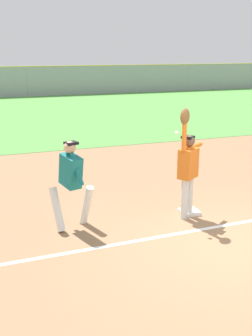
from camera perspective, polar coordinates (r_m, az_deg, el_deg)
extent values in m
plane|color=#936D4C|center=(7.86, 13.92, -9.98)|extent=(77.52, 77.52, 0.00)
cube|color=#549342|center=(23.58, -10.17, 7.33)|extent=(53.38, 17.98, 0.01)
cube|color=white|center=(9.05, 8.53, -5.88)|extent=(0.39, 0.39, 0.08)
cylinder|color=silver|center=(8.84, 8.51, -3.77)|extent=(0.21, 0.21, 0.85)
cylinder|color=silver|center=(8.67, 7.92, -4.14)|extent=(0.21, 0.21, 0.85)
cube|color=orange|center=(8.54, 8.41, 0.64)|extent=(0.51, 0.46, 0.60)
sphere|color=brown|center=(8.43, 8.53, 3.62)|extent=(0.32, 0.32, 0.23)
cube|color=black|center=(8.43, 8.36, 4.15)|extent=(0.29, 0.29, 0.05)
cylinder|color=orange|center=(8.21, 7.88, 4.42)|extent=(0.13, 0.13, 0.62)
cylinder|color=orange|center=(8.66, 9.15, 2.86)|extent=(0.56, 0.43, 0.09)
ellipsoid|color=brown|center=(8.15, 7.97, 6.91)|extent=(0.31, 0.27, 0.32)
cylinder|color=white|center=(8.28, -5.35, -5.01)|extent=(0.27, 0.46, 0.85)
cylinder|color=white|center=(8.15, -9.29, -5.51)|extent=(0.27, 0.46, 0.85)
cube|color=#197272|center=(7.98, -7.48, -0.39)|extent=(0.41, 0.58, 0.66)
sphere|color=#DBAD84|center=(7.87, -7.60, 2.79)|extent=(0.29, 0.29, 0.23)
cube|color=black|center=(7.87, -7.42, 3.36)|extent=(0.27, 0.26, 0.05)
cylinder|color=#197272|center=(8.14, -8.29, 0.51)|extent=(0.21, 0.41, 0.58)
cylinder|color=#197272|center=(7.78, -6.67, -0.16)|extent=(0.21, 0.41, 0.58)
sphere|color=white|center=(8.14, 6.84, 4.75)|extent=(0.07, 0.07, 0.07)
cube|color=#93999E|center=(32.31, -13.25, 11.26)|extent=(53.38, 0.06, 2.13)
cylinder|color=yellow|center=(32.25, -13.37, 13.20)|extent=(53.38, 0.06, 0.06)
cylinder|color=gray|center=(32.31, -13.25, 11.26)|extent=(0.08, 0.08, 2.13)
cylinder|color=gray|center=(36.51, 8.45, 11.97)|extent=(0.08, 0.08, 2.13)
cube|color=#23389E|center=(35.59, -10.73, 10.98)|extent=(4.49, 2.13, 0.55)
cube|color=#2D333D|center=(35.56, -10.77, 11.74)|extent=(2.29, 1.86, 0.40)
cylinder|color=black|center=(36.75, -8.61, 10.79)|extent=(0.61, 0.25, 0.60)
cylinder|color=black|center=(34.88, -8.11, 10.55)|extent=(0.61, 0.25, 0.60)
cylinder|color=black|center=(36.41, -13.19, 10.51)|extent=(0.61, 0.25, 0.60)
cylinder|color=black|center=(34.53, -12.93, 10.26)|extent=(0.61, 0.25, 0.60)
cube|color=#1E6B33|center=(37.11, -0.71, 11.43)|extent=(4.46, 2.04, 0.55)
cube|color=#2D333D|center=(37.08, -0.71, 12.16)|extent=(2.25, 1.82, 0.40)
cylinder|color=black|center=(38.49, 0.94, 11.17)|extent=(0.61, 0.24, 0.60)
cylinder|color=black|center=(36.71, 1.95, 10.95)|extent=(0.61, 0.24, 0.60)
cylinder|color=black|center=(37.63, -3.30, 11.05)|extent=(0.61, 0.24, 0.60)
cylinder|color=black|center=(35.80, -2.48, 10.82)|extent=(0.61, 0.24, 0.60)
cube|color=white|center=(39.07, 7.83, 11.50)|extent=(4.45, 2.01, 0.55)
cube|color=#2D333D|center=(39.04, 7.86, 12.20)|extent=(2.24, 1.80, 0.40)
cylinder|color=black|center=(40.59, 9.07, 11.22)|extent=(0.61, 0.24, 0.60)
cylinder|color=black|center=(38.93, 10.39, 10.98)|extent=(0.61, 0.24, 0.60)
cylinder|color=black|center=(39.33, 5.26, 11.21)|extent=(0.61, 0.24, 0.60)
cylinder|color=black|center=(37.61, 6.46, 10.97)|extent=(0.61, 0.24, 0.60)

